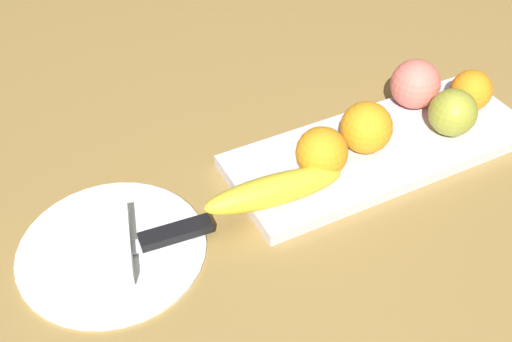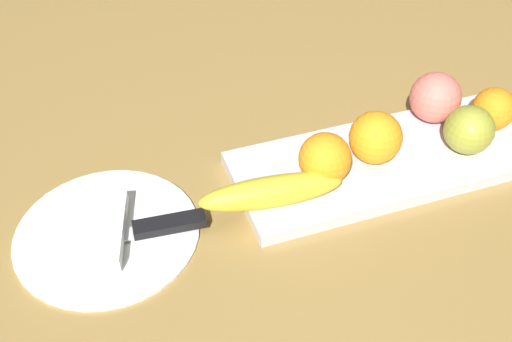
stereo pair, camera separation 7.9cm
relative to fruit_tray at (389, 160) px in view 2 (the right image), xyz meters
The scene contains 11 objects.
ground_plane 0.02m from the fruit_tray, 95.33° to the left, with size 2.40×2.40×0.00m, color olive.
fruit_tray is the anchor object (origin of this frame).
apple 0.11m from the fruit_tray, 168.02° to the left, with size 0.07×0.07×0.07m, color #979C32.
banana 0.19m from the fruit_tray, ahead, with size 0.18×0.04×0.04m, color gold.
orange_near_apple 0.17m from the fruit_tray, behind, with size 0.06×0.06×0.06m, color orange.
orange_near_banana 0.12m from the fruit_tray, ahead, with size 0.07×0.07×0.07m, color orange.
orange_center 0.05m from the fruit_tray, ahead, with size 0.07×0.07×0.07m, color orange.
peach 0.12m from the fruit_tray, 150.02° to the right, with size 0.07×0.07×0.07m, color #EC7264.
dinner_plate 0.39m from the fruit_tray, ahead, with size 0.23×0.23×0.01m, color white.
folded_napkin 0.42m from the fruit_tray, ahead, with size 0.10×0.12×0.02m, color white.
knife 0.33m from the fruit_tray, ahead, with size 0.18×0.04×0.01m.
Camera 2 is at (0.39, 0.53, 0.58)m, focal length 43.71 mm.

